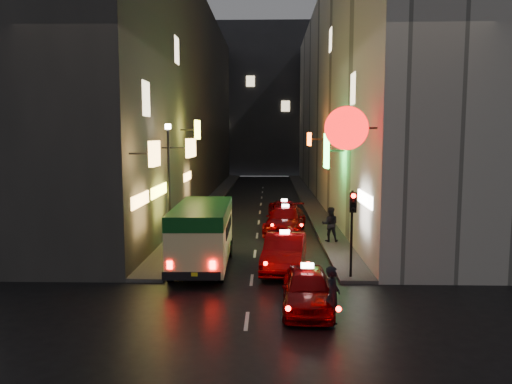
# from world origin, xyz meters

# --- Properties ---
(ground) EXTENTS (120.00, 120.00, 0.00)m
(ground) POSITION_xyz_m (0.00, 0.00, 0.00)
(ground) COLOR black
(ground) RESTS_ON ground
(building_left) EXTENTS (7.65, 52.00, 18.00)m
(building_left) POSITION_xyz_m (-8.00, 33.99, 9.00)
(building_left) COLOR #373432
(building_left) RESTS_ON ground
(building_right) EXTENTS (8.09, 52.00, 18.00)m
(building_right) POSITION_xyz_m (8.00, 33.99, 9.00)
(building_right) COLOR #B7B3A7
(building_right) RESTS_ON ground
(building_far) EXTENTS (30.00, 10.00, 22.00)m
(building_far) POSITION_xyz_m (0.00, 66.00, 11.00)
(building_far) COLOR #303035
(building_far) RESTS_ON ground
(sidewalk_left) EXTENTS (1.50, 52.00, 0.15)m
(sidewalk_left) POSITION_xyz_m (-4.25, 34.00, 0.07)
(sidewalk_left) COLOR #464341
(sidewalk_left) RESTS_ON ground
(sidewalk_right) EXTENTS (1.50, 52.00, 0.15)m
(sidewalk_right) POSITION_xyz_m (4.25, 34.00, 0.07)
(sidewalk_right) COLOR #464341
(sidewalk_right) RESTS_ON ground
(minibus) EXTENTS (2.44, 6.54, 2.80)m
(minibus) POSITION_xyz_m (-2.22, 10.27, 1.77)
(minibus) COLOR beige
(minibus) RESTS_ON ground
(taxi_near) EXTENTS (2.32, 5.24, 1.81)m
(taxi_near) POSITION_xyz_m (1.98, 5.16, 0.82)
(taxi_near) COLOR #750104
(taxi_near) RESTS_ON ground
(taxi_second) EXTENTS (3.02, 6.01, 2.01)m
(taxi_second) POSITION_xyz_m (1.38, 10.15, 0.92)
(taxi_second) COLOR #750104
(taxi_second) RESTS_ON ground
(taxi_third) EXTENTS (3.18, 5.98, 1.98)m
(taxi_third) POSITION_xyz_m (1.67, 18.47, 0.91)
(taxi_third) COLOR #750104
(taxi_third) RESTS_ON ground
(taxi_far) EXTENTS (2.03, 4.69, 1.64)m
(taxi_far) POSITION_xyz_m (1.75, 23.27, 0.74)
(taxi_far) COLOR #750104
(taxi_far) RESTS_ON ground
(pedestrian_crossing) EXTENTS (0.64, 0.80, 2.10)m
(pedestrian_crossing) POSITION_xyz_m (2.65, 3.72, 1.05)
(pedestrian_crossing) COLOR black
(pedestrian_crossing) RESTS_ON ground
(pedestrian_sidewalk) EXTENTS (0.83, 0.55, 2.10)m
(pedestrian_sidewalk) POSITION_xyz_m (3.98, 15.38, 1.20)
(pedestrian_sidewalk) COLOR black
(pedestrian_sidewalk) RESTS_ON sidewalk_right
(traffic_light) EXTENTS (0.26, 0.43, 3.50)m
(traffic_light) POSITION_xyz_m (4.00, 8.47, 2.69)
(traffic_light) COLOR black
(traffic_light) RESTS_ON sidewalk_right
(lamp_post) EXTENTS (0.28, 0.28, 6.22)m
(lamp_post) POSITION_xyz_m (-4.20, 13.00, 3.72)
(lamp_post) COLOR black
(lamp_post) RESTS_ON sidewalk_left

